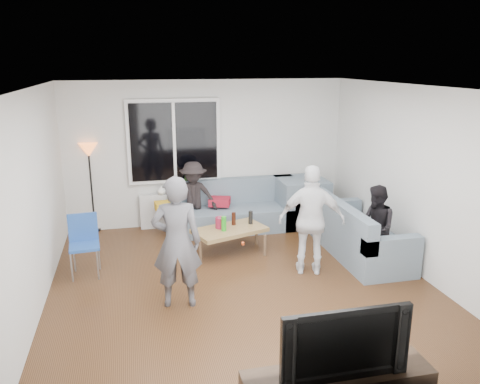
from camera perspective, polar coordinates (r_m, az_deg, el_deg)
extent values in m
cube|color=#56351C|center=(6.49, 0.34, -11.47)|extent=(5.00, 5.50, 0.04)
cube|color=white|center=(5.79, 0.38, 12.52)|extent=(5.00, 5.50, 0.04)
cube|color=silver|center=(8.65, -3.90, 4.64)|extent=(5.00, 0.04, 2.60)
cube|color=silver|center=(3.54, 11.01, -11.96)|extent=(5.00, 0.04, 2.60)
cube|color=silver|center=(5.97, -23.89, -1.61)|extent=(0.04, 5.50, 2.60)
cube|color=silver|center=(7.01, 20.83, 1.10)|extent=(0.04, 5.50, 2.60)
cube|color=white|center=(8.46, -7.88, 6.00)|extent=(1.62, 0.06, 1.47)
cube|color=black|center=(8.42, -7.85, 5.96)|extent=(1.50, 0.02, 1.35)
cube|color=white|center=(8.41, -7.84, 5.95)|extent=(0.05, 0.03, 1.35)
cube|color=silver|center=(8.71, -7.55, -2.11)|extent=(1.30, 0.12, 0.62)
imported|color=#366327|center=(8.56, -6.34, 1.11)|extent=(0.25, 0.22, 0.38)
imported|color=white|center=(8.55, -9.37, 0.22)|extent=(0.16, 0.16, 0.16)
cube|color=slate|center=(8.80, 7.29, -1.14)|extent=(0.85, 0.85, 0.85)
cube|color=gold|center=(8.25, -8.74, -1.69)|extent=(0.41, 0.35, 0.14)
cube|color=maroon|center=(8.44, -2.45, -1.13)|extent=(0.44, 0.40, 0.13)
cube|color=#A58350|center=(7.49, -1.24, -5.81)|extent=(1.24, 0.93, 0.40)
cylinder|color=maroon|center=(7.43, -2.32, -3.67)|extent=(0.17, 0.17, 0.17)
imported|color=#504F55|center=(5.78, -7.56, -5.98)|extent=(0.64, 0.47, 1.63)
imported|color=white|center=(6.69, 8.55, -3.36)|extent=(0.98, 0.64, 1.56)
imported|color=black|center=(7.14, 15.91, -4.04)|extent=(0.50, 0.62, 1.21)
imported|color=black|center=(8.31, -5.56, -0.62)|extent=(0.88, 0.60, 1.25)
imported|color=black|center=(4.11, 11.90, -16.70)|extent=(1.08, 0.14, 0.62)
cylinder|color=black|center=(7.60, 1.28, -3.06)|extent=(0.07, 0.07, 0.21)
cylinder|color=black|center=(7.55, -0.76, -3.20)|extent=(0.07, 0.07, 0.21)
cylinder|color=green|center=(7.29, -1.94, -3.80)|extent=(0.08, 0.08, 0.23)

